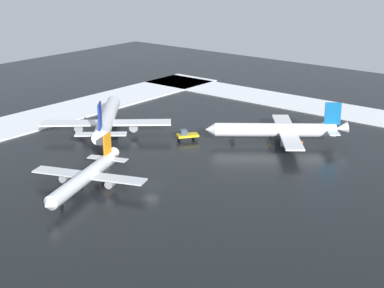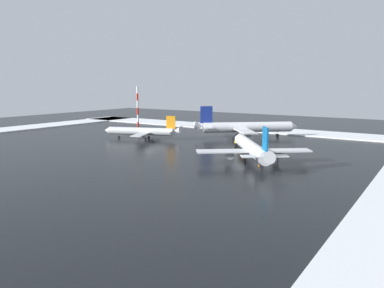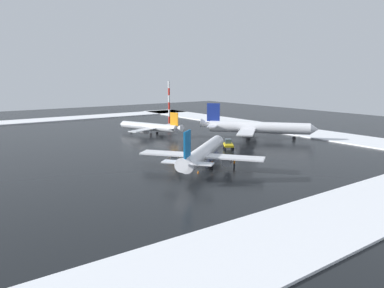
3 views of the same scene
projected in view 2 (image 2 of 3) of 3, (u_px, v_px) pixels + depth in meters
name	position (u px, v px, depth m)	size (l,w,h in m)	color
ground_plane	(148.00, 145.00, 107.01)	(240.00, 240.00, 0.00)	black
snow_bank_far	(231.00, 127.00, 147.96)	(152.00, 16.00, 0.32)	white
snow_bank_right	(15.00, 129.00, 143.88)	(14.00, 116.00, 0.32)	white
airplane_foreground_jet	(252.00, 148.00, 83.45)	(22.73, 25.57, 9.02)	white
airplane_parked_portside	(143.00, 131.00, 117.35)	(24.09, 20.39, 7.46)	silver
airplane_distant_tail	(245.00, 127.00, 120.63)	(28.17, 26.19, 10.23)	white
pushback_tug	(241.00, 142.00, 103.09)	(5.03, 4.45, 2.50)	gold
ground_crew_near_tug	(278.00, 156.00, 85.08)	(0.36, 0.36, 1.71)	black
ground_crew_beside_wing	(263.00, 158.00, 82.62)	(0.36, 0.36, 1.71)	black
antenna_mast	(138.00, 108.00, 143.36)	(0.70, 0.70, 16.31)	red
traffic_cone_near_nose	(243.00, 158.00, 85.74)	(0.36, 0.36, 0.55)	orange
traffic_cone_mid_line	(259.00, 165.00, 78.70)	(0.36, 0.36, 0.55)	orange
traffic_cone_wingtip_side	(264.00, 157.00, 87.69)	(0.36, 0.36, 0.55)	orange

